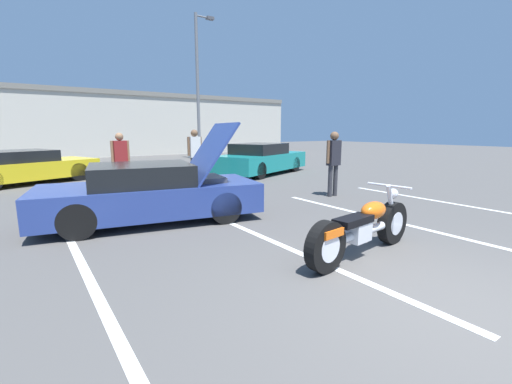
{
  "coord_description": "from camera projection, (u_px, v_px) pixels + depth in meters",
  "views": [
    {
      "loc": [
        -3.47,
        -1.39,
        1.79
      ],
      "look_at": [
        -0.39,
        3.08,
        0.8
      ],
      "focal_mm": 24.0,
      "sensor_mm": 36.0,
      "label": 1
    }
  ],
  "objects": [
    {
      "name": "spectator_near_motorcycle",
      "position": [
        195.0,
        151.0,
        11.53
      ],
      "size": [
        0.52,
        0.24,
        1.8
      ],
      "color": "#333338",
      "rests_on": "ground"
    },
    {
      "name": "spectator_by_show_car",
      "position": [
        334.0,
        158.0,
        9.2
      ],
      "size": [
        0.52,
        0.23,
        1.75
      ],
      "color": "#333338",
      "rests_on": "ground"
    },
    {
      "name": "parked_car_mid_row",
      "position": [
        24.0,
        167.0,
        11.55
      ],
      "size": [
        4.67,
        3.35,
        1.12
      ],
      "rotation": [
        0.0,
        0.0,
        0.38
      ],
      "color": "yellow",
      "rests_on": "ground"
    },
    {
      "name": "show_car_hood_open",
      "position": [
        152.0,
        193.0,
        6.75
      ],
      "size": [
        4.37,
        2.49,
        1.93
      ],
      "rotation": [
        0.0,
        0.0,
        -0.2
      ],
      "color": "navy",
      "rests_on": "ground"
    },
    {
      "name": "parking_stripe_far",
      "position": [
        456.0,
        204.0,
        8.36
      ],
      "size": [
        0.12,
        5.86,
        0.01
      ],
      "primitive_type": "cube",
      "color": "white",
      "rests_on": "ground"
    },
    {
      "name": "motorcycle",
      "position": [
        363.0,
        229.0,
        4.86
      ],
      "size": [
        2.39,
        0.7,
        0.97
      ],
      "rotation": [
        0.0,
        0.0,
        0.12
      ],
      "color": "black",
      "rests_on": "ground"
    },
    {
      "name": "spectator_midground",
      "position": [
        121.0,
        157.0,
        9.86
      ],
      "size": [
        0.52,
        0.22,
        1.71
      ],
      "color": "#333338",
      "rests_on": "ground"
    },
    {
      "name": "parking_stripe_foreground",
      "position": [
        95.0,
        292.0,
        3.82
      ],
      "size": [
        0.12,
        5.86,
        0.01
      ],
      "primitive_type": "cube",
      "color": "white",
      "rests_on": "ground"
    },
    {
      "name": "far_building",
      "position": [
        78.0,
        122.0,
        23.15
      ],
      "size": [
        32.0,
        4.2,
        4.4
      ],
      "color": "beige",
      "rests_on": "ground"
    },
    {
      "name": "ground_plane",
      "position": [
        464.0,
        313.0,
        3.39
      ],
      "size": [
        80.0,
        80.0,
        0.0
      ],
      "primitive_type": "plane",
      "color": "#514F4C"
    },
    {
      "name": "parking_stripe_middle",
      "position": [
        284.0,
        246.0,
        5.33
      ],
      "size": [
        0.12,
        5.86,
        0.01
      ],
      "primitive_type": "cube",
      "color": "white",
      "rests_on": "ground"
    },
    {
      "name": "parked_car_right_row",
      "position": [
        261.0,
        159.0,
        14.09
      ],
      "size": [
        4.94,
        3.45,
        1.25
      ],
      "rotation": [
        0.0,
        0.0,
        0.39
      ],
      "color": "teal",
      "rests_on": "ground"
    },
    {
      "name": "parking_stripe_back",
      "position": [
        389.0,
        220.0,
        6.84
      ],
      "size": [
        0.12,
        5.86,
        0.01
      ],
      "primitive_type": "cube",
      "color": "white",
      "rests_on": "ground"
    },
    {
      "name": "light_pole",
      "position": [
        199.0,
        82.0,
        19.99
      ],
      "size": [
        1.21,
        0.28,
        8.32
      ],
      "color": "slate",
      "rests_on": "ground"
    }
  ]
}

